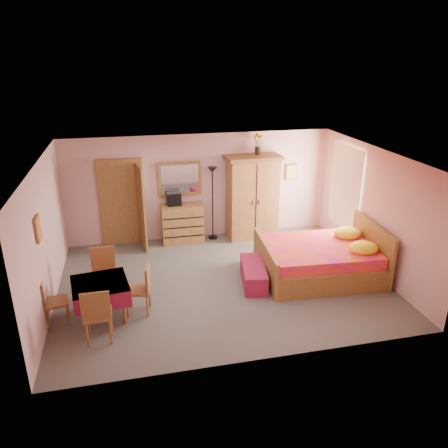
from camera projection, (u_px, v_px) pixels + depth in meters
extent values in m
plane|color=slate|center=(222.00, 282.00, 8.93)|extent=(6.50, 6.50, 0.00)
plane|color=brown|center=(222.00, 157.00, 7.98)|extent=(6.50, 6.50, 0.00)
cube|color=#D59B9A|center=(200.00, 187.00, 10.73)|extent=(6.50, 0.10, 2.60)
cube|color=#D59B9A|center=(261.00, 285.00, 6.19)|extent=(6.50, 0.10, 2.60)
cube|color=#D59B9A|center=(45.00, 237.00, 7.79)|extent=(0.10, 5.00, 2.60)
cube|color=#D59B9A|center=(374.00, 210.00, 9.13)|extent=(0.10, 5.00, 2.60)
cube|color=#9E6B35|center=(122.00, 203.00, 10.41)|extent=(1.06, 0.12, 2.15)
cube|color=white|center=(346.00, 187.00, 10.15)|extent=(0.08, 1.40, 1.95)
cube|color=orange|center=(38.00, 229.00, 7.10)|extent=(0.04, 0.32, 0.42)
cube|color=#D8BF59|center=(291.00, 172.00, 11.09)|extent=(0.30, 0.04, 0.40)
cube|color=#AC723A|center=(182.00, 223.00, 10.69)|extent=(1.01, 0.51, 0.95)
cube|color=silver|center=(180.00, 179.00, 10.49)|extent=(1.04, 0.07, 0.82)
cube|color=black|center=(174.00, 199.00, 10.46)|extent=(0.35, 0.27, 0.31)
cube|color=black|center=(213.00, 204.00, 10.72)|extent=(0.28, 0.28, 1.83)
cube|color=#A46637|center=(252.00, 197.00, 10.77)|extent=(1.36, 0.74, 2.09)
cube|color=yellow|center=(258.00, 144.00, 10.44)|extent=(0.22, 0.22, 0.50)
cube|color=#D51469|center=(319.00, 251.00, 9.02)|extent=(2.51, 2.04, 1.11)
cube|color=maroon|center=(253.00, 274.00, 8.82)|extent=(0.64, 1.25, 0.40)
cube|color=maroon|center=(101.00, 300.00, 7.63)|extent=(1.05, 1.05, 0.68)
cube|color=#956032|center=(98.00, 313.00, 6.98)|extent=(0.45, 0.45, 0.98)
cube|color=brown|center=(104.00, 275.00, 8.18)|extent=(0.45, 0.45, 0.98)
cube|color=brown|center=(56.00, 301.00, 7.42)|extent=(0.46, 0.46, 0.86)
cube|color=#9E6835|center=(138.00, 289.00, 7.74)|extent=(0.49, 0.49, 0.93)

